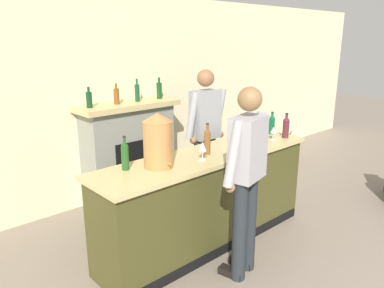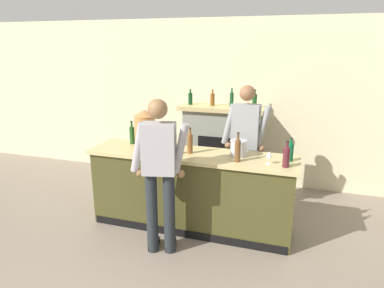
{
  "view_description": "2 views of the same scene",
  "coord_description": "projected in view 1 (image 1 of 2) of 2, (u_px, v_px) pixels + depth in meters",
  "views": [
    {
      "loc": [
        -2.82,
        0.18,
        2.17
      ],
      "look_at": [
        -0.1,
        3.17,
        1.03
      ],
      "focal_mm": 35.0,
      "sensor_mm": 36.0,
      "label": 1
    },
    {
      "loc": [
        1.05,
        -1.07,
        2.32
      ],
      "look_at": [
        -0.25,
        2.99,
        1.08
      ],
      "focal_mm": 32.0,
      "sensor_mm": 36.0,
      "label": 2
    }
  ],
  "objects": [
    {
      "name": "fireplace_stone",
      "position": [
        129.0,
        151.0,
        5.1
      ],
      "size": [
        1.39,
        0.52,
        1.66
      ],
      "color": "gray",
      "rests_on": "ground_plane"
    },
    {
      "name": "wine_glass_by_dispenser",
      "position": [
        203.0,
        147.0,
        3.64
      ],
      "size": [
        0.08,
        0.08,
        0.19
      ],
      "color": "silver",
      "rests_on": "bar_counter"
    },
    {
      "name": "bar_counter",
      "position": [
        208.0,
        199.0,
        4.02
      ],
      "size": [
        2.63,
        0.66,
        1.02
      ],
      "color": "#42401C",
      "rests_on": "ground_plane"
    },
    {
      "name": "wine_bottle_port_short",
      "position": [
        256.0,
        132.0,
        4.13
      ],
      "size": [
        0.07,
        0.07,
        0.35
      ],
      "color": "brown",
      "rests_on": "bar_counter"
    },
    {
      "name": "person_bartender",
      "position": [
        205.0,
        134.0,
        4.7
      ],
      "size": [
        0.66,
        0.31,
        1.82
      ],
      "color": "#3D3D47",
      "rests_on": "ground_plane"
    },
    {
      "name": "wine_glass_near_bucket",
      "position": [
        273.0,
        131.0,
        4.39
      ],
      "size": [
        0.07,
        0.07,
        0.15
      ],
      "color": "silver",
      "rests_on": "bar_counter"
    },
    {
      "name": "wine_bottle_burgundy_dark",
      "position": [
        125.0,
        155.0,
        3.38
      ],
      "size": [
        0.07,
        0.07,
        0.32
      ],
      "color": "#1F4E1E",
      "rests_on": "bar_counter"
    },
    {
      "name": "person_customer",
      "position": [
        246.0,
        176.0,
        3.33
      ],
      "size": [
        0.65,
        0.37,
        1.79
      ],
      "color": "#22272A",
      "rests_on": "ground_plane"
    },
    {
      "name": "wine_bottle_chardonnay_pale",
      "position": [
        286.0,
        127.0,
        4.48
      ],
      "size": [
        0.08,
        0.08,
        0.3
      ],
      "color": "#521E26",
      "rests_on": "bar_counter"
    },
    {
      "name": "wine_bottle_cabernet_heavy",
      "position": [
        272.0,
        124.0,
        4.67
      ],
      "size": [
        0.07,
        0.07,
        0.28
      ],
      "color": "#0D552D",
      "rests_on": "bar_counter"
    },
    {
      "name": "wall_back_panel",
      "position": [
        127.0,
        98.0,
        5.21
      ],
      "size": [
        12.0,
        0.07,
        2.75
      ],
      "color": "beige",
      "rests_on": "ground_plane"
    },
    {
      "name": "ice_bucket_steel",
      "position": [
        240.0,
        134.0,
        4.28
      ],
      "size": [
        0.21,
        0.21,
        0.2
      ],
      "color": "silver",
      "rests_on": "bar_counter"
    },
    {
      "name": "wine_bottle_riesling_slim",
      "position": [
        207.0,
        141.0,
        3.83
      ],
      "size": [
        0.07,
        0.07,
        0.33
      ],
      "color": "brown",
      "rests_on": "bar_counter"
    },
    {
      "name": "copper_dispenser",
      "position": [
        158.0,
        140.0,
        3.41
      ],
      "size": [
        0.27,
        0.31,
        0.51
      ],
      "color": "#BF7F45",
      "rests_on": "bar_counter"
    },
    {
      "name": "potted_plant_corner",
      "position": [
        282.0,
        151.0,
        6.7
      ],
      "size": [
        0.39,
        0.38,
        0.67
      ],
      "color": "#A25845",
      "rests_on": "ground_plane"
    }
  ]
}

